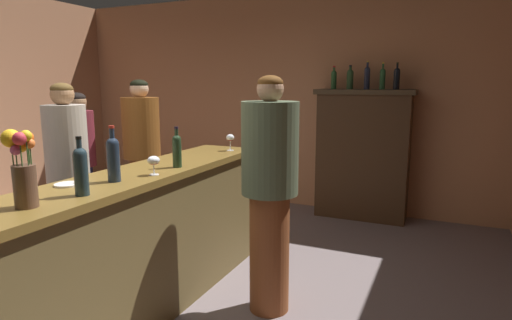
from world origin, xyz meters
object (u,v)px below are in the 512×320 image
Objects in this scene: display_bottle_left at (334,79)px; display_bottle_midleft at (350,78)px; flower_arrangement at (22,167)px; wine_glass_mid at (154,161)px; display_bottle_midright at (383,78)px; display_cabinet at (363,152)px; wine_glass_rear at (230,139)px; patron_in_grey at (81,159)px; bar_counter at (139,246)px; patron_in_navy at (69,177)px; display_bottle_center at (367,77)px; wine_bottle_chardonnay at (113,157)px; wine_bottle_riesling at (177,149)px; display_bottle_right at (397,78)px; cheese_plate at (68,184)px; patron_near_entrance at (142,151)px; bartender at (270,187)px; wine_bottle_pinot at (81,169)px.

display_bottle_left is 0.97× the size of display_bottle_midleft.
display_bottle_midleft is (0.73, 3.82, 0.46)m from flower_arrangement.
wine_glass_mid is 0.41× the size of display_bottle_midright.
display_bottle_midright is at bearing -0.00° from display_cabinet.
patron_in_grey is (-1.67, -0.16, -0.29)m from wine_glass_rear.
bar_counter is 1.66× the size of patron_in_navy.
display_bottle_center is 0.21× the size of patron_in_grey.
wine_bottle_riesling is at bearing 80.77° from wine_bottle_chardonnay.
display_bottle_left is 3.03m from patron_in_grey.
display_bottle_right reaches higher than display_cabinet.
bar_counter is at bearing -108.19° from display_cabinet.
wine_glass_rear is at bearing 80.96° from cheese_plate.
wine_glass_rear is at bearing -119.62° from display_bottle_midright.
patron_near_entrance reaches higher than wine_bottle_riesling.
flower_arrangement is 2.46m from patron_in_grey.
wine_glass_mid is 0.08× the size of bartender.
bartender is at bearing -94.52° from display_bottle_center.
bartender reaches higher than wine_bottle_pinot.
display_bottle_midleft reaches higher than wine_bottle_chardonnay.
wine_glass_rear is 1.70m from patron_in_grey.
bartender is (0.20, -2.50, -0.78)m from display_bottle_left.
wine_bottle_chardonnay is 3.34m from display_bottle_midleft.
wine_glass_rear is (-0.03, 1.13, 0.02)m from wine_glass_mid.
cheese_plate is at bearing -4.36° from patron_in_grey.
patron_near_entrance is (-1.69, -1.55, -0.78)m from display_bottle_left.
display_bottle_left reaches higher than wine_glass_mid.
display_bottle_midright is at bearing -0.00° from display_bottle_midleft.
wine_glass_mid is 0.54m from cheese_plate.
display_bottle_center is at bearing 71.92° from cheese_plate.
cheese_plate is at bearing 56.60° from bartender.
display_cabinet is 4.91× the size of wine_bottle_pinot.
wine_bottle_riesling is 1.03× the size of display_bottle_midleft.
bartender is at bearing 44.96° from cheese_plate.
bartender is at bearing 28.49° from patron_in_grey.
wine_bottle_riesling is 0.80m from cheese_plate.
display_bottle_right is at bearing 75.60° from patron_in_grey.
patron_in_navy is 0.97× the size of bartender.
display_bottle_left reaches higher than patron_near_entrance.
display_bottle_left is 0.40m from display_bottle_center.
display_bottle_left is 0.18× the size of patron_in_grey.
patron_in_grey is 0.92× the size of bartender.
display_bottle_midleft is at bearing 180.00° from display_bottle_midright.
patron_in_grey is (-1.42, 1.43, -0.18)m from cheese_plate.
bartender reaches higher than patron_in_navy.
bar_counter is 1.76× the size of patron_in_grey.
display_bottle_center is (0.99, 2.97, 1.19)m from bar_counter.
bartender reaches higher than wine_glass_mid.
patron_near_entrance is (0.44, 0.44, 0.05)m from patron_in_grey.
display_bottle_midright is at bearing 69.28° from cheese_plate.
wine_glass_rear is at bearing -115.25° from display_bottle_center.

